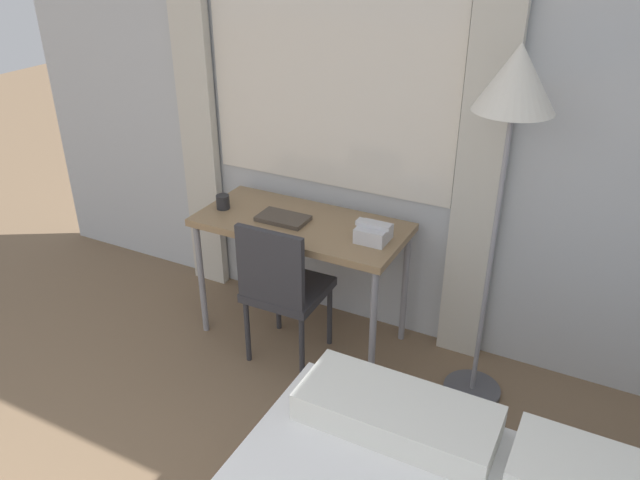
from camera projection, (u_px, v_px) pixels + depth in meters
The scene contains 7 objects.
wall_back_with_window at pixel (402, 106), 3.22m from camera, with size 5.29×0.13×2.70m.
desk at pixel (301, 233), 3.43m from camera, with size 1.16×0.54×0.75m.
desk_chair at pixel (282, 285), 3.32m from camera, with size 0.41×0.41×0.85m.
standing_lamp at pixel (512, 111), 2.58m from camera, with size 0.34×0.34×1.79m.
telephone at pixel (373, 233), 3.18m from camera, with size 0.18×0.16×0.10m.
book at pixel (283, 218), 3.40m from camera, with size 0.28×0.17×0.02m.
mug at pixel (223, 202), 3.53m from camera, with size 0.08×0.08×0.08m.
Camera 1 is at (1.02, 0.32, 2.23)m, focal length 35.00 mm.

